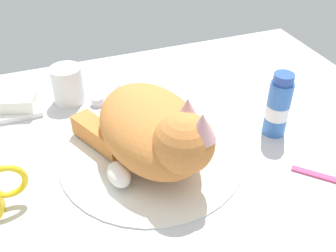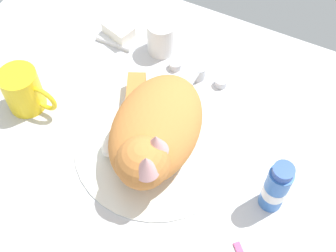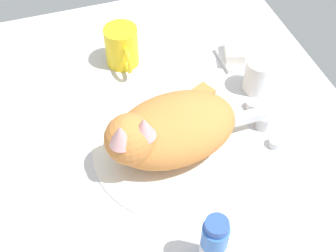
% 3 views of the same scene
% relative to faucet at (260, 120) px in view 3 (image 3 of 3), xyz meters
% --- Properties ---
extents(ground_plane, '(1.10, 0.83, 0.03)m').
position_rel_faucet_xyz_m(ground_plane, '(0.00, -0.19, -0.04)').
color(ground_plane, silver).
extents(sink_basin, '(0.34, 0.34, 0.01)m').
position_rel_faucet_xyz_m(sink_basin, '(0.00, -0.19, -0.02)').
color(sink_basin, silver).
rests_on(sink_basin, ground_plane).
extents(faucet, '(0.14, 0.09, 0.05)m').
position_rel_faucet_xyz_m(faucet, '(0.00, 0.00, 0.00)').
color(faucet, silver).
rests_on(faucet, ground_plane).
extents(cat, '(0.22, 0.28, 0.15)m').
position_rel_faucet_xyz_m(cat, '(0.00, -0.21, 0.05)').
color(cat, '#D17F3D').
rests_on(cat, sink_basin).
extents(coffee_mug, '(0.12, 0.08, 0.10)m').
position_rel_faucet_xyz_m(coffee_mug, '(-0.29, -0.22, 0.03)').
color(coffee_mug, yellow).
rests_on(coffee_mug, ground_plane).
extents(rinse_cup, '(0.07, 0.07, 0.08)m').
position_rel_faucet_xyz_m(rinse_cup, '(-0.11, 0.05, 0.02)').
color(rinse_cup, white).
rests_on(rinse_cup, ground_plane).
extents(soap_dish, '(0.09, 0.06, 0.01)m').
position_rel_faucet_xyz_m(soap_dish, '(-0.22, 0.04, -0.02)').
color(soap_dish, white).
rests_on(soap_dish, ground_plane).
extents(soap_bar, '(0.08, 0.06, 0.03)m').
position_rel_faucet_xyz_m(soap_bar, '(-0.22, 0.04, 0.00)').
color(soap_bar, white).
rests_on(soap_bar, soap_dish).
extents(toothpaste_bottle, '(0.04, 0.04, 0.13)m').
position_rel_faucet_xyz_m(toothpaste_bottle, '(0.25, -0.21, 0.04)').
color(toothpaste_bottle, '#3870C6').
rests_on(toothpaste_bottle, ground_plane).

